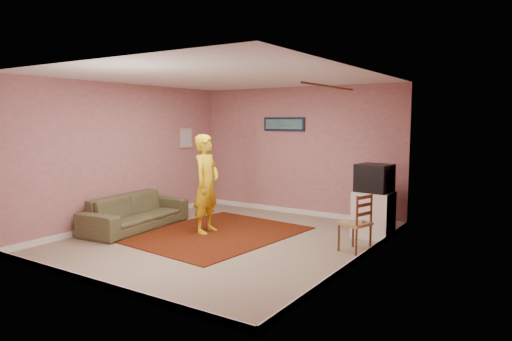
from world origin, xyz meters
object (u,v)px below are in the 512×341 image
Objects in this scene: sofa at (136,212)px; tv_cabinet at (373,214)px; chair_b at (355,216)px; chair_a at (367,196)px; person at (206,184)px; crt_tv at (374,178)px.

tv_cabinet is at bearing -70.60° from sofa.
chair_b is (0.05, -0.98, 0.15)m from tv_cabinet.
chair_a reaches higher than chair_b.
person reaches higher than tv_cabinet.
chair_b is at bearing -84.14° from sofa.
crt_tv reaches higher than chair_b.
sofa is at bearing -148.46° from crt_tv.
chair_a is 0.27× the size of sofa.
crt_tv is (-0.01, 0.00, 0.61)m from tv_cabinet.
chair_a is 1.14× the size of chair_b.
crt_tv is at bearing 173.53° from tv_cabinet.
person reaches higher than sofa.
sofa is (-3.80, -0.77, -0.23)m from chair_b.
person is at bearing -146.47° from crt_tv.
person is (1.24, 0.47, 0.55)m from sofa.
chair_a is 2.80m from person.
person reaches higher than crt_tv.
chair_a is 1.36m from chair_b.
tv_cabinet is at bearing -0.00° from crt_tv.
crt_tv is at bearing -160.10° from chair_b.
tv_cabinet is 0.37× the size of sofa.
person is at bearing -74.77° from sofa.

